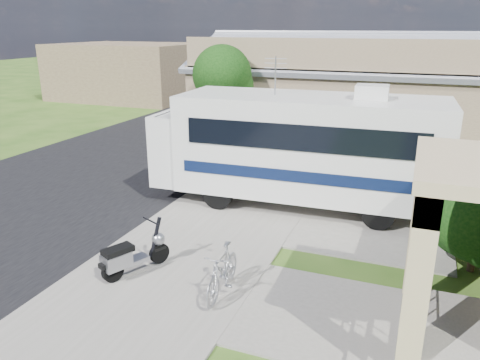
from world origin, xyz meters
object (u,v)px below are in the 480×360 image
(pickup_truck, at_px, (213,115))
(van, at_px, (251,96))
(scooter, at_px, (131,255))
(garden_hose, at_px, (393,315))
(motorhome, at_px, (299,145))
(bicycle, at_px, (222,274))

(pickup_truck, bearing_deg, van, -83.08)
(scooter, distance_m, garden_hose, 5.50)
(scooter, distance_m, van, 21.76)
(motorhome, relative_size, van, 1.40)
(van, bearing_deg, bicycle, -64.99)
(motorhome, height_order, garden_hose, motorhome)
(pickup_truck, bearing_deg, scooter, 111.13)
(scooter, height_order, pickup_truck, pickup_truck)
(pickup_truck, relative_size, van, 0.98)
(scooter, xyz_separation_m, pickup_truck, (-4.52, 14.26, 0.34))
(pickup_truck, xyz_separation_m, garden_hose, (9.99, -13.87, -0.75))
(van, height_order, garden_hose, van)
(motorhome, xyz_separation_m, garden_hose, (3.21, -5.17, -1.79))
(bicycle, xyz_separation_m, pickup_truck, (-6.69, 14.28, 0.33))
(motorhome, bearing_deg, bicycle, -93.42)
(motorhome, distance_m, van, 17.22)
(scooter, bearing_deg, garden_hose, 28.58)
(bicycle, xyz_separation_m, van, (-7.10, 21.20, 0.39))
(scooter, xyz_separation_m, garden_hose, (5.47, 0.39, -0.41))
(motorhome, relative_size, pickup_truck, 1.43)
(motorhome, height_order, van, motorhome)
(van, bearing_deg, garden_hose, -56.93)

